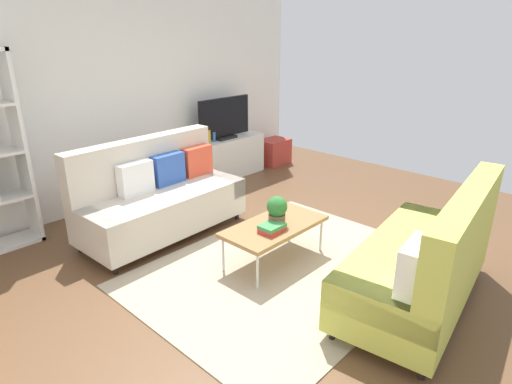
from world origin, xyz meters
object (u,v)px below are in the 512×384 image
Objects in this scene: couch_green at (425,260)px; potted_plant at (277,210)px; storage_trunk at (274,152)px; table_book_0 at (272,230)px; vase_0 at (193,140)px; tv at (224,119)px; bottle_2 at (214,137)px; bottle_0 at (204,138)px; tv_console at (225,158)px; bottle_1 at (209,136)px; coffee_table at (275,227)px; couch_beige at (159,196)px.

couch_green is 6.59× the size of potted_plant.
storage_trunk is 1.72× the size of potted_plant.
vase_0 is at bearing 66.62° from table_book_0.
potted_plant is at bearing -122.51° from tv.
couch_green is 3.90m from bottle_2.
tv_console is at bearing 5.24° from bottle_0.
vase_0 is at bearing 159.40° from bottle_1.
coffee_table is 2.68m from bottle_2.
tv_console is 2.69× the size of storage_trunk.
table_book_0 is (-0.44, 1.33, -0.00)m from couch_green.
couch_beige reaches higher than potted_plant.
couch_beige is 1.75× the size of coffee_table.
bottle_1 is (0.24, -0.09, 0.03)m from vase_0.
couch_beige is 9.87× the size of bottle_1.
vase_0 is at bearing 164.78° from bottle_2.
bottle_1 is (1.57, 0.92, 0.29)m from couch_beige.
couch_green is at bearing -104.62° from bottle_2.
storage_trunk is at bearing -2.24° from bottle_0.
couch_green is 4.38m from storage_trunk.
vase_0 is 0.69× the size of bottle_1.
vase_0 is at bearing 173.12° from tv.
potted_plant is at bearing 103.32° from couch_beige.
tv_console is at bearing -4.93° from vase_0.
couch_green reaches higher than vase_0.
table_book_0 is 1.23× the size of bottle_1.
bottle_2 is at bearing -153.25° from couch_beige.
couch_beige is 1.69m from vase_0.
tv reaches higher than vase_0.
table_book_0 is at bearing -147.82° from coffee_table.
tv reaches higher than tv_console.
tv is (0.00, -0.02, 0.63)m from tv_console.
couch_beige reaches higher than bottle_1.
vase_0 is (1.34, 1.01, 0.26)m from couch_beige.
potted_plant is (-2.62, -2.30, 0.36)m from storage_trunk.
bottle_1 is at bearing -20.60° from vase_0.
bottle_1 is (-0.34, -0.02, -0.21)m from tv.
bottle_0 is (-0.44, -0.02, -0.23)m from tv.
couch_green is at bearing -107.93° from tv_console.
bottle_2 is (-1.35, 0.06, 0.50)m from storage_trunk.
couch_green is at bearing 101.50° from couch_beige.
bottle_0 is at bearing 180.00° from bottle_2.
table_book_0 is (-1.67, -2.47, 0.12)m from tv_console.
vase_0 is at bearing 147.89° from bottle_0.
bottle_2 is at bearing 61.38° from coffee_table.
storage_trunk is (1.10, -0.10, -0.10)m from tv_console.
bottle_2 reaches higher than vase_0.
bottle_2 is at bearing 0.00° from bottle_1.
bottle_2 is (0.09, 0.00, -0.02)m from bottle_1.
bottle_0 is (-0.44, -0.04, 0.40)m from tv_console.
bottle_0 reaches higher than bottle_2.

